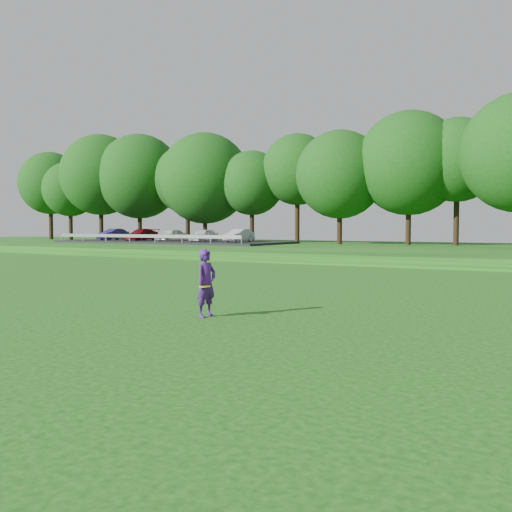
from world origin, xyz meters
The scene contains 6 objects.
ground centered at (0.00, 0.00, 0.00)m, with size 140.00×140.00×0.00m, color #0E480D.
berm centered at (0.00, 34.00, 0.30)m, with size 130.00×30.00×0.60m, color #0E480D.
walking_path centered at (0.00, 20.00, 0.02)m, with size 130.00×1.60×0.04m, color gray.
treeline centered at (0.00, 38.00, 8.10)m, with size 104.00×7.00×15.00m, color #13450F, non-canonical shape.
parking_lot centered at (-24.13, 32.80, 1.01)m, with size 24.00×9.00×1.38m.
woman centered at (4.28, 0.38, 0.84)m, with size 0.47×0.65×1.67m.
Camera 1 is at (12.59, -10.92, 2.24)m, focal length 40.00 mm.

